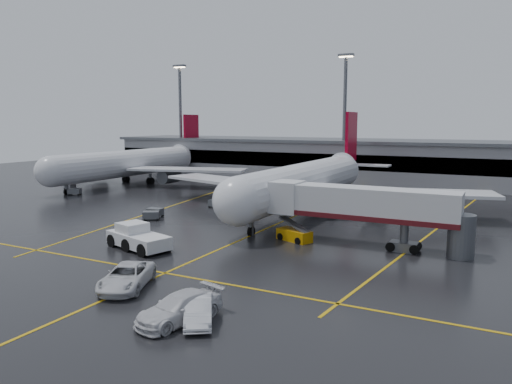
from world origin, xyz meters
The scene contains 21 objects.
ground centered at (0.00, 0.00, 0.00)m, with size 220.00×220.00×0.00m, color black.
apron_line_centre centered at (0.00, 0.00, 0.01)m, with size 0.25×90.00×0.02m, color gold.
apron_line_stop centered at (0.00, -22.00, 0.01)m, with size 60.00×0.25×0.02m, color gold.
apron_line_left centered at (-20.00, 10.00, 0.01)m, with size 0.25×70.00×0.02m, color gold.
apron_line_right centered at (18.00, 10.00, 0.01)m, with size 0.25×70.00×0.02m, color gold.
terminal centered at (0.00, 47.93, 4.32)m, with size 122.00×19.00×8.60m.
light_mast_left centered at (-45.00, 42.00, 14.47)m, with size 3.00×1.20×25.45m.
light_mast_mid centered at (-5.00, 42.00, 14.47)m, with size 3.00×1.20×25.45m.
main_airliner centered at (0.00, 9.70, 4.21)m, with size 48.80×45.60×14.10m.
second_airliner centered at (-42.00, 21.70, 4.21)m, with size 48.80×45.60×14.10m.
jet_bridge centered at (11.87, -6.00, 3.93)m, with size 19.90×3.40×6.05m.
pushback_tractor centered at (-7.22, -17.02, 1.02)m, with size 7.71×4.82×2.57m.
belt_loader centered at (5.10, -7.03, 0.60)m, with size 4.13×2.86×2.41m.
service_van_a centered at (-0.27, -26.15, 0.88)m, with size 2.91×6.30×1.75m, color silver.
service_van_b centered at (6.84, -29.28, 0.86)m, with size 2.42×5.96×1.73m, color silver.
service_van_c centered at (7.94, -28.83, 0.77)m, with size 1.63×4.69×1.54m, color white.
baggage_cart_a centered at (-15.12, -5.44, 0.63)m, with size 2.39×2.17×1.12m.
baggage_cart_b centered at (-16.11, -3.45, 0.63)m, with size 2.05×1.38×1.12m.
baggage_cart_c centered at (-12.67, 6.02, 0.63)m, with size 2.04×1.37×1.12m.
baggage_cart_d centered at (-47.00, 10.12, 0.63)m, with size 2.12×1.49×1.12m.
baggage_cart_e centered at (-40.42, 5.29, 0.63)m, with size 2.37×2.05×1.12m.
Camera 1 is at (24.17, -52.38, 12.22)m, focal length 33.92 mm.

